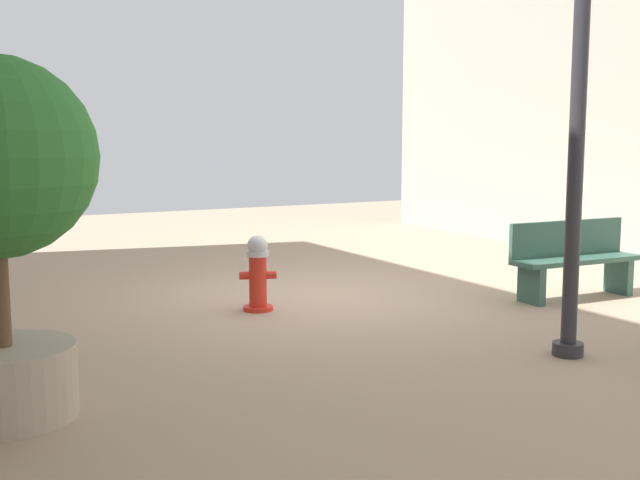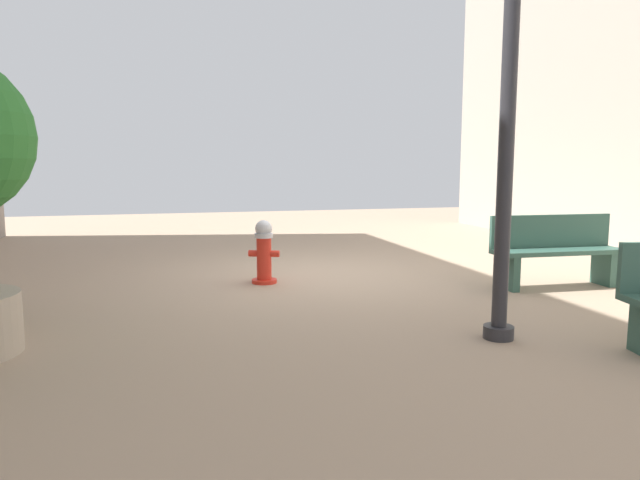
# 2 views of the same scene
# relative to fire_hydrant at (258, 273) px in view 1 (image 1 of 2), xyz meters

# --- Properties ---
(ground_plane) EXTENTS (23.40, 23.40, 0.00)m
(ground_plane) POSITION_rel_fire_hydrant_xyz_m (-0.94, -0.40, -0.43)
(ground_plane) COLOR tan
(fire_hydrant) EXTENTS (0.43, 0.41, 0.87)m
(fire_hydrant) POSITION_rel_fire_hydrant_xyz_m (0.00, 0.00, 0.00)
(fire_hydrant) COLOR red
(fire_hydrant) RESTS_ON ground_plane
(bench_near) EXTENTS (1.79, 0.54, 0.95)m
(bench_near) POSITION_rel_fire_hydrant_xyz_m (-3.70, 1.24, 0.07)
(bench_near) COLOR #33594C
(bench_near) RESTS_ON ground_plane
(street_lamp) EXTENTS (0.36, 0.36, 4.27)m
(street_lamp) POSITION_rel_fire_hydrant_xyz_m (-1.68, 3.09, 2.19)
(street_lamp) COLOR #2D2D33
(street_lamp) RESTS_ON ground_plane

